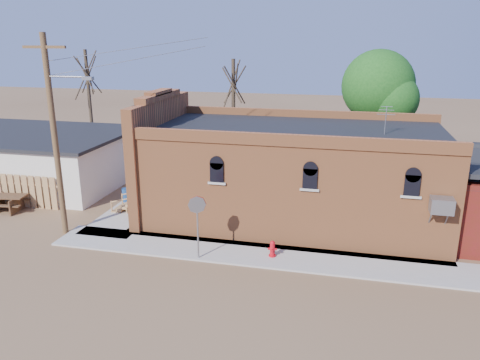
% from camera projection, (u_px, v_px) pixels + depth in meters
% --- Properties ---
extents(ground, '(120.00, 120.00, 0.00)m').
position_uv_depth(ground, '(228.00, 262.00, 19.04)').
color(ground, brown).
rests_on(ground, ground).
extents(sidewalk_south, '(19.00, 2.20, 0.08)m').
position_uv_depth(sidewalk_south, '(268.00, 256.00, 19.53)').
color(sidewalk_south, '#9E9991').
rests_on(sidewalk_south, ground).
extents(sidewalk_west, '(2.60, 10.00, 0.08)m').
position_uv_depth(sidewalk_west, '(146.00, 202.00, 25.99)').
color(sidewalk_west, '#9E9991').
rests_on(sidewalk_west, ground).
extents(brick_bar, '(16.40, 7.97, 6.30)m').
position_uv_depth(brick_bar, '(288.00, 173.00, 23.11)').
color(brick_bar, '#BE6B3A').
rests_on(brick_bar, ground).
extents(wood_fence, '(5.20, 0.10, 1.80)m').
position_uv_depth(wood_fence, '(16.00, 191.00, 25.11)').
color(wood_fence, '#966043').
rests_on(wood_fence, ground).
extents(utility_pole, '(3.12, 0.26, 9.00)m').
position_uv_depth(utility_pole, '(55.00, 133.00, 20.54)').
color(utility_pole, '#4C2E1E').
rests_on(utility_pole, ground).
extents(tree_bare_near, '(2.80, 2.80, 7.65)m').
position_uv_depth(tree_bare_near, '(233.00, 83.00, 30.06)').
color(tree_bare_near, '#443326').
rests_on(tree_bare_near, ground).
extents(tree_bare_far, '(2.80, 2.80, 8.16)m').
position_uv_depth(tree_bare_far, '(87.00, 73.00, 33.28)').
color(tree_bare_far, '#443326').
rests_on(tree_bare_far, ground).
extents(tree_leafy, '(4.40, 4.40, 8.15)m').
position_uv_depth(tree_leafy, '(378.00, 86.00, 28.57)').
color(tree_leafy, '#443326').
rests_on(tree_leafy, ground).
extents(fire_hydrant, '(0.41, 0.40, 0.69)m').
position_uv_depth(fire_hydrant, '(272.00, 249.00, 19.31)').
color(fire_hydrant, red).
rests_on(fire_hydrant, sidewalk_south).
extents(stop_sign, '(0.68, 0.37, 2.68)m').
position_uv_depth(stop_sign, '(197.00, 211.00, 18.69)').
color(stop_sign, gray).
rests_on(stop_sign, sidewalk_south).
extents(trash_barrel, '(0.48, 0.48, 0.74)m').
position_uv_depth(trash_barrel, '(127.00, 195.00, 25.83)').
color(trash_barrel, navy).
rests_on(trash_barrel, sidewalk_west).
extents(picnic_table, '(2.25, 1.82, 0.85)m').
position_uv_depth(picnic_table, '(6.00, 201.00, 24.57)').
color(picnic_table, '#503420').
rests_on(picnic_table, ground).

